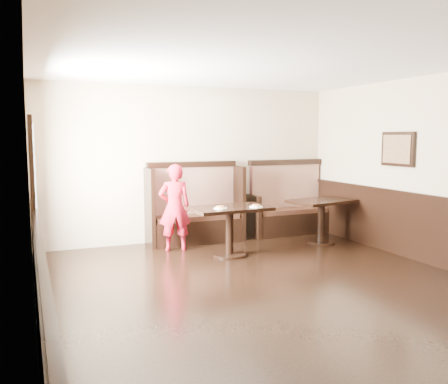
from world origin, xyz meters
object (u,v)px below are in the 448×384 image
booth_neighbor (288,209)px  booth_main (195,213)px  child (175,207)px  table_main (230,218)px  table_neighbor (321,211)px

booth_neighbor → booth_main: bearing=179.9°
booth_main → booth_neighbor: (1.95, -0.00, -0.05)m
child → table_main: bearing=146.3°
table_main → child: size_ratio=0.89×
booth_main → table_main: 1.21m
booth_main → booth_neighbor: 1.95m
table_neighbor → booth_neighbor: bearing=86.7°
booth_neighbor → child: same height
booth_neighbor → table_main: bearing=-146.0°
table_main → table_neighbor: size_ratio=1.04×
booth_main → child: bearing=-135.7°
table_main → booth_main: bearing=94.9°
table_neighbor → child: 2.64m
table_neighbor → child: size_ratio=0.85×
booth_main → child: (-0.53, -0.51, 0.20)m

